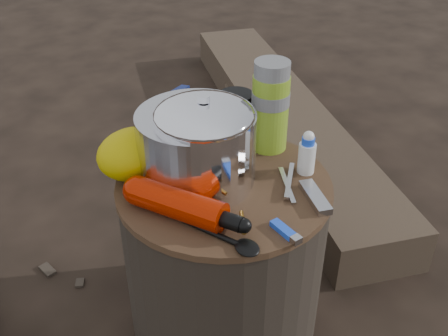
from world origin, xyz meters
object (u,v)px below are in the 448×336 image
stump (224,256)px  log_main (281,118)px  thermos (270,107)px  travel_mug (236,116)px  fuel_bottle (179,204)px  camping_pot (205,144)px

stump → log_main: 1.02m
log_main → thermos: bearing=-113.3°
stump → thermos: (0.18, 0.08, 0.33)m
thermos → log_main: bearing=49.4°
stump → travel_mug: (0.13, 0.15, 0.28)m
thermos → fuel_bottle: bearing=-157.8°
camping_pot → thermos: 0.22m
log_main → thermos: thermos is taller
travel_mug → camping_pot: bearing=-140.8°
log_main → camping_pot: 1.13m
camping_pot → fuel_bottle: 0.14m
stump → travel_mug: size_ratio=3.98×
stump → camping_pot: camping_pot is taller
log_main → camping_pot: bearing=-120.2°
fuel_bottle → thermos: (0.31, 0.13, 0.08)m
stump → thermos: 0.38m
camping_pot → travel_mug: 0.22m
thermos → travel_mug: (-0.04, 0.08, -0.05)m
log_main → travel_mug: 0.91m
stump → fuel_bottle: (-0.14, -0.05, 0.25)m
camping_pot → log_main: bearing=42.5°
stump → fuel_bottle: bearing=-159.4°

